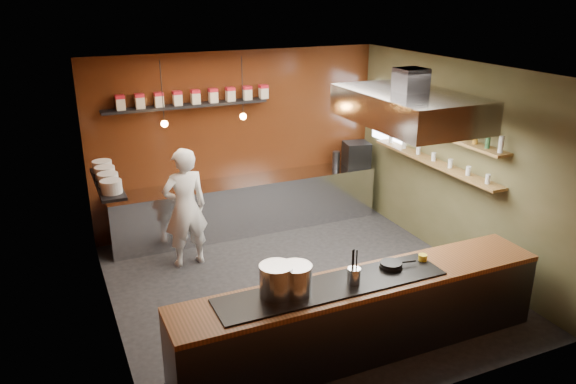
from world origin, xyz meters
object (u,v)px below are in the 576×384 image
extractor_hood (409,107)px  stockpot_small (295,279)px  espresso_machine (356,154)px  stockpot_large (277,280)px  chef (185,208)px

extractor_hood → stockpot_small: size_ratio=5.76×
stockpot_small → espresso_machine: size_ratio=0.80×
stockpot_large → stockpot_small: 0.20m
stockpot_small → espresso_machine: 4.75m
extractor_hood → chef: extractor_hood is taller
espresso_machine → chef: size_ratio=0.24×
stockpot_large → chef: bearing=94.6°
stockpot_small → chef: bearing=98.4°
espresso_machine → chef: 3.47m
espresso_machine → chef: bearing=-155.5°
extractor_hood → stockpot_small: 2.82m
stockpot_small → espresso_machine: (2.93, 3.73, 0.01)m
espresso_machine → chef: (-3.36, -0.80, -0.21)m
stockpot_small → chef: chef is taller
stockpot_small → chef: (-0.43, 2.93, -0.20)m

